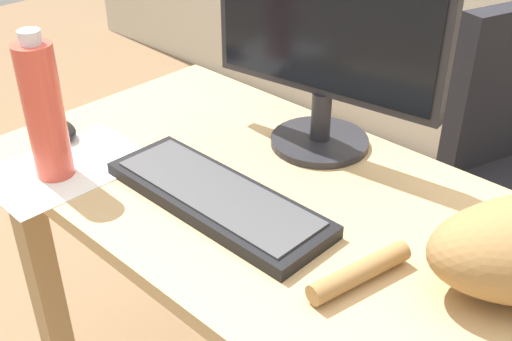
{
  "coord_description": "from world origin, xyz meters",
  "views": [
    {
      "loc": [
        0.44,
        -0.7,
        1.36
      ],
      "look_at": [
        -0.2,
        -0.04,
        0.8
      ],
      "focal_mm": 43.88,
      "sensor_mm": 36.0,
      "label": 1
    }
  ],
  "objects_px": {
    "water_bottle": "(44,111)",
    "computer_mouse": "(57,129)",
    "monitor": "(325,38)",
    "keyboard": "(217,197)"
  },
  "relations": [
    {
      "from": "computer_mouse",
      "to": "water_bottle",
      "type": "relative_size",
      "value": 0.39
    },
    {
      "from": "keyboard",
      "to": "computer_mouse",
      "type": "distance_m",
      "value": 0.42
    },
    {
      "from": "keyboard",
      "to": "monitor",
      "type": "bearing_deg",
      "value": 90.87
    },
    {
      "from": "monitor",
      "to": "keyboard",
      "type": "distance_m",
      "value": 0.36
    },
    {
      "from": "monitor",
      "to": "keyboard",
      "type": "relative_size",
      "value": 1.09
    },
    {
      "from": "monitor",
      "to": "computer_mouse",
      "type": "xyz_separation_m",
      "value": [
        -0.42,
        -0.35,
        -0.21
      ]
    },
    {
      "from": "keyboard",
      "to": "water_bottle",
      "type": "bearing_deg",
      "value": -153.8
    },
    {
      "from": "water_bottle",
      "to": "computer_mouse",
      "type": "bearing_deg",
      "value": 148.02
    },
    {
      "from": "monitor",
      "to": "keyboard",
      "type": "height_order",
      "value": "monitor"
    },
    {
      "from": "monitor",
      "to": "water_bottle",
      "type": "distance_m",
      "value": 0.53
    }
  ]
}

